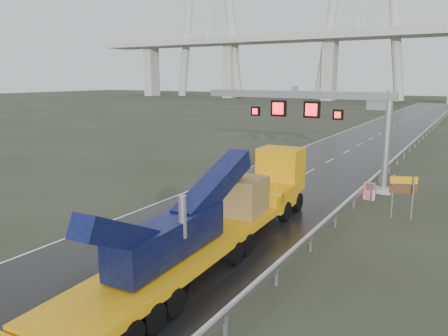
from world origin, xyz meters
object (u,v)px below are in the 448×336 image
Objects in this scene: exit_sign_pair at (403,189)px; striped_barrier at (369,191)px; heavy_haul_truck at (230,209)px; sign_gantry at (321,111)px.

exit_sign_pair reaches higher than striped_barrier.
heavy_haul_truck is 12.43m from striped_barrier.
heavy_haul_truck is 16.98× the size of striped_barrier.
sign_gantry reaches higher than exit_sign_pair.
striped_barrier is at bearing -28.99° from sign_gantry.
heavy_haul_truck is 7.56× the size of exit_sign_pair.
sign_gantry is at bearing 88.07° from heavy_haul_truck.
striped_barrier is (4.15, 11.65, -1.20)m from heavy_haul_truck.
sign_gantry is 7.08m from striped_barrier.
heavy_haul_truck is at bearing -150.22° from exit_sign_pair.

